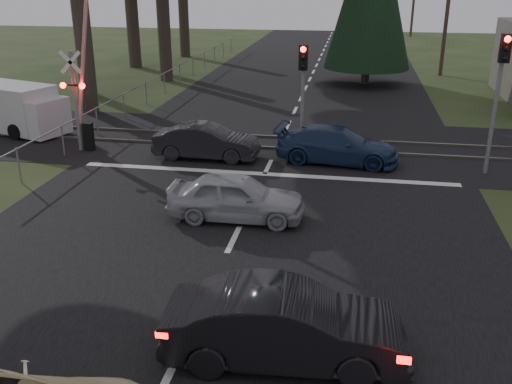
% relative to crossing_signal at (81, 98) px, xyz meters
% --- Properties ---
extents(ground, '(120.00, 120.00, 0.00)m').
position_rel_crossing_signal_xyz_m(ground, '(7.27, -9.79, -2.06)').
color(ground, '#233317').
rests_on(ground, ground).
extents(road, '(14.00, 100.00, 0.01)m').
position_rel_crossing_signal_xyz_m(road, '(7.27, 0.21, -2.05)').
color(road, black).
rests_on(road, ground).
extents(rail_corridor, '(120.00, 8.00, 0.01)m').
position_rel_crossing_signal_xyz_m(rail_corridor, '(7.27, 2.21, -2.05)').
color(rail_corridor, black).
rests_on(rail_corridor, ground).
extents(stop_line, '(13.00, 0.35, 0.00)m').
position_rel_crossing_signal_xyz_m(stop_line, '(7.27, -1.59, -2.05)').
color(stop_line, silver).
rests_on(stop_line, ground).
extents(rail_near, '(120.00, 0.12, 0.10)m').
position_rel_crossing_signal_xyz_m(rail_near, '(7.27, 1.41, -2.01)').
color(rail_near, '#59544C').
rests_on(rail_near, ground).
extents(rail_far, '(120.00, 0.12, 0.10)m').
position_rel_crossing_signal_xyz_m(rail_far, '(7.27, 3.01, -2.01)').
color(rail_far, '#59544C').
rests_on(rail_far, ground).
extents(crossing_signal, '(1.62, 0.38, 6.96)m').
position_rel_crossing_signal_xyz_m(crossing_signal, '(0.00, 0.00, 0.00)').
color(crossing_signal, slate).
rests_on(crossing_signal, ground).
extents(traffic_signal_right, '(0.68, 0.48, 4.70)m').
position_rel_crossing_signal_xyz_m(traffic_signal_right, '(14.82, -0.31, 1.26)').
color(traffic_signal_right, slate).
rests_on(traffic_signal_right, ground).
extents(traffic_signal_center, '(0.32, 0.48, 4.10)m').
position_rel_crossing_signal_xyz_m(traffic_signal_center, '(8.27, 0.89, 0.75)').
color(traffic_signal_center, slate).
rests_on(traffic_signal_center, ground).
extents(utility_pole_mid, '(1.80, 0.26, 9.00)m').
position_rel_crossing_signal_xyz_m(utility_pole_mid, '(15.77, 20.21, 2.67)').
color(utility_pole_mid, '#4C3D2D').
rests_on(utility_pole_mid, ground).
extents(fence_left, '(0.10, 36.00, 1.20)m').
position_rel_crossing_signal_xyz_m(fence_left, '(-0.53, 12.71, -2.06)').
color(fence_left, slate).
rests_on(fence_left, ground).
extents(dark_hatchback, '(4.38, 1.81, 1.41)m').
position_rel_crossing_signal_xyz_m(dark_hatchback, '(9.19, -11.44, -1.35)').
color(dark_hatchback, black).
rests_on(dark_hatchback, ground).
extents(silver_car, '(3.85, 1.60, 1.30)m').
position_rel_crossing_signal_xyz_m(silver_car, '(7.07, -5.44, -1.41)').
color(silver_car, '#9C9EA3').
rests_on(silver_car, ground).
extents(blue_sedan, '(4.60, 2.26, 1.29)m').
position_rel_crossing_signal_xyz_m(blue_sedan, '(9.65, 0.18, -1.41)').
color(blue_sedan, '#182A4A').
rests_on(blue_sedan, ground).
extents(dark_car_far, '(3.89, 1.42, 1.27)m').
position_rel_crossing_signal_xyz_m(dark_car_far, '(4.86, -0.17, -1.42)').
color(dark_car_far, black).
rests_on(dark_car_far, ground).
extents(white_van, '(5.55, 3.41, 2.04)m').
position_rel_crossing_signal_xyz_m(white_van, '(-4.35, 2.16, -1.02)').
color(white_van, silver).
rests_on(white_van, ground).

